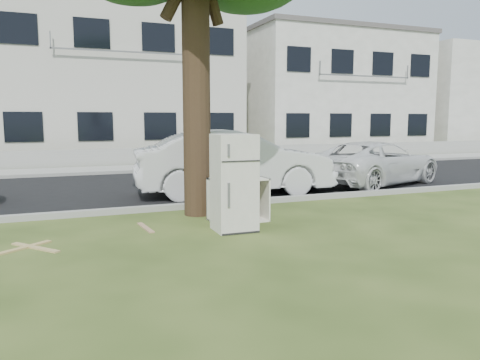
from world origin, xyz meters
name	(u,v)px	position (x,y,z in m)	size (l,w,h in m)	color
ground	(251,233)	(0.00, 0.00, 0.00)	(120.00, 120.00, 0.00)	#304117
road	(169,186)	(0.00, 6.00, 0.01)	(120.00, 7.00, 0.01)	black
kerb_near	(207,207)	(0.00, 2.45, 0.00)	(120.00, 0.18, 0.12)	gray
kerb_far	(147,173)	(0.00, 9.55, 0.00)	(120.00, 0.18, 0.12)	gray
sidewalk	(140,169)	(0.00, 11.00, 0.01)	(120.00, 2.80, 0.01)	gray
low_wall	(133,157)	(0.00, 12.60, 0.35)	(120.00, 0.15, 0.70)	gray
townhouse_center	(116,83)	(0.00, 17.50, 3.72)	(11.22, 8.16, 7.44)	beige
townhouse_right	(321,94)	(12.00, 17.50, 3.42)	(10.20, 8.16, 6.84)	white
fridge	(234,183)	(-0.20, 0.27, 0.83)	(0.68, 0.63, 1.66)	#BBB4A9
cabinet	(238,200)	(0.14, 0.95, 0.41)	(1.04, 0.64, 0.81)	white
plank_a	(13,251)	(-3.66, 0.24, 0.01)	(1.25, 0.10, 0.02)	tan
plank_b	(35,248)	(-3.36, 0.29, 0.01)	(0.97, 0.10, 0.02)	tan
plank_c	(146,228)	(-1.60, 0.98, 0.01)	(0.81, 0.09, 0.02)	tan
car_center	(234,162)	(1.19, 3.91, 0.82)	(1.73, 4.96, 1.64)	silver
car_right	(375,163)	(5.70, 4.10, 0.63)	(2.10, 4.55, 1.27)	silver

